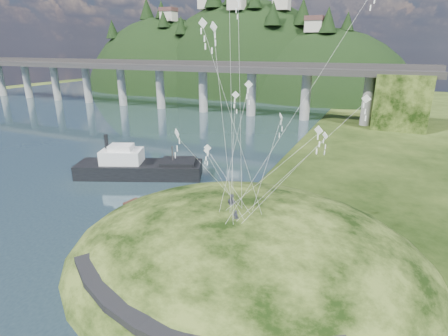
% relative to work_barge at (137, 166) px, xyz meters
% --- Properties ---
extents(ground, '(320.00, 320.00, 0.00)m').
position_rel_work_barge_xyz_m(ground, '(14.77, -15.29, -1.65)').
color(ground, black).
rests_on(ground, ground).
extents(grass_hill, '(36.00, 32.00, 13.00)m').
position_rel_work_barge_xyz_m(grass_hill, '(22.77, -13.29, -3.15)').
color(grass_hill, black).
rests_on(grass_hill, ground).
extents(footpath, '(22.29, 5.84, 0.83)m').
position_rel_work_barge_xyz_m(footpath, '(22.23, -25.03, 0.43)').
color(footpath, black).
rests_on(footpath, ground).
extents(bridge, '(160.00, 11.00, 15.00)m').
position_rel_work_barge_xyz_m(bridge, '(-11.69, 54.78, 8.05)').
color(bridge, '#2D2B2B').
rests_on(bridge, ground).
extents(far_ridge, '(153.00, 70.00, 94.50)m').
position_rel_work_barge_xyz_m(far_ridge, '(-28.81, 106.88, -9.09)').
color(far_ridge, black).
rests_on(far_ridge, ground).
extents(work_barge, '(19.34, 12.03, 6.59)m').
position_rel_work_barge_xyz_m(work_barge, '(0.00, 0.00, 0.00)').
color(work_barge, black).
rests_on(work_barge, ground).
extents(wooden_dock, '(13.62, 4.80, 0.96)m').
position_rel_work_barge_xyz_m(wooden_dock, '(11.95, -10.06, -1.23)').
color(wooden_dock, '#321B14').
rests_on(wooden_dock, ground).
extents(kite_flyers, '(2.35, 3.28, 1.96)m').
position_rel_work_barge_xyz_m(kite_flyers, '(21.50, -13.43, 4.24)').
color(kite_flyers, '#292A37').
rests_on(kite_flyers, ground).
extents(kite_swarm, '(17.99, 15.32, 21.49)m').
position_rel_work_barge_xyz_m(kite_swarm, '(22.87, -10.51, 13.75)').
color(kite_swarm, white).
rests_on(kite_swarm, ground).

